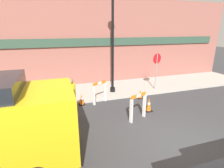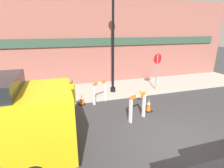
# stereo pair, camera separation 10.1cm
# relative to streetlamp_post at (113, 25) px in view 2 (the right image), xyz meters

# --- Properties ---
(ground_plane) EXTENTS (60.00, 60.00, 0.00)m
(ground_plane) POSITION_rel_streetlamp_post_xyz_m (0.67, -5.43, -3.78)
(ground_plane) COLOR #38383A
(sidewalk_slab) EXTENTS (18.00, 3.03, 0.12)m
(sidewalk_slab) POSITION_rel_streetlamp_post_xyz_m (0.67, 0.59, -3.72)
(sidewalk_slab) COLOR #ADA89E
(sidewalk_slab) RESTS_ON ground_plane
(storefront_facade) EXTENTS (18.00, 0.22, 5.50)m
(storefront_facade) POSITION_rel_streetlamp_post_xyz_m (0.67, 2.18, -1.03)
(storefront_facade) COLOR #93564C
(storefront_facade) RESTS_ON ground_plane
(streetlamp_post) EXTENTS (0.44, 0.44, 5.74)m
(streetlamp_post) POSITION_rel_streetlamp_post_xyz_m (0.00, 0.00, 0.00)
(streetlamp_post) COLOR black
(streetlamp_post) RESTS_ON sidewalk_slab
(stop_sign) EXTENTS (0.59, 0.17, 2.15)m
(stop_sign) POSITION_rel_streetlamp_post_xyz_m (2.57, -0.38, -2.22)
(stop_sign) COLOR gray
(stop_sign) RESTS_ON sidewalk_slab
(barricade_0) EXTENTS (0.83, 0.43, 1.13)m
(barricade_0) POSITION_rel_streetlamp_post_xyz_m (0.02, -3.23, -3.17)
(barricade_0) COLOR white
(barricade_0) RESTS_ON ground_plane
(barricade_1) EXTENTS (0.77, 0.47, 1.12)m
(barricade_1) POSITION_rel_streetlamp_post_xyz_m (-1.04, -1.08, -3.18)
(barricade_1) COLOR white
(barricade_1) RESTS_ON ground_plane
(traffic_cone_0) EXTENTS (0.30, 0.30, 0.65)m
(traffic_cone_0) POSITION_rel_streetlamp_post_xyz_m (0.84, -2.69, -3.47)
(traffic_cone_0) COLOR black
(traffic_cone_0) RESTS_ON ground_plane
(traffic_cone_1) EXTENTS (0.30, 0.30, 0.49)m
(traffic_cone_1) POSITION_rel_streetlamp_post_xyz_m (1.18, -1.16, -3.55)
(traffic_cone_1) COLOR black
(traffic_cone_1) RESTS_ON ground_plane
(traffic_cone_2) EXTENTS (0.30, 0.30, 0.57)m
(traffic_cone_2) POSITION_rel_streetlamp_post_xyz_m (-1.95, -1.03, -3.51)
(traffic_cone_2) COLOR black
(traffic_cone_2) RESTS_ON ground_plane
(person_worker) EXTENTS (0.44, 0.44, 1.83)m
(person_worker) POSITION_rel_streetlamp_post_xyz_m (-2.54, -2.64, -2.79)
(person_worker) COLOR #33333D
(person_worker) RESTS_ON ground_plane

